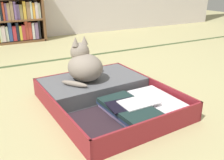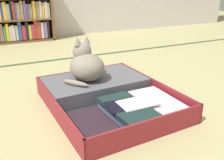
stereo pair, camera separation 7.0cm
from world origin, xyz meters
TOP-DOWN VIEW (x-y plane):
  - ground_plane at (0.00, 0.00)m, footprint 10.00×10.00m
  - tatami_border at (0.00, 1.24)m, footprint 4.80×0.05m
  - bookshelf at (-0.51, 2.26)m, footprint 1.13×0.24m
  - open_suitcase at (-0.10, 0.18)m, footprint 0.71×0.86m
  - black_cat at (-0.17, 0.34)m, footprint 0.30×0.28m

SIDE VIEW (x-z plane):
  - ground_plane at x=0.00m, z-range 0.00..0.00m
  - tatami_border at x=0.00m, z-range 0.00..0.00m
  - open_suitcase at x=-0.10m, z-range -0.01..0.11m
  - black_cat at x=-0.17m, z-range 0.07..0.35m
  - bookshelf at x=-0.51m, z-range -0.01..0.79m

